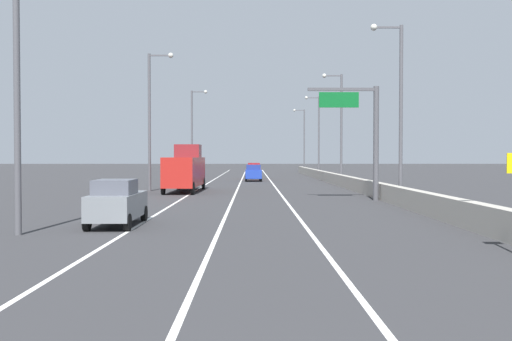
{
  "coord_description": "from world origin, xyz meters",
  "views": [
    {
      "loc": [
        -0.71,
        -3.88,
        2.9
      ],
      "look_at": [
        -0.42,
        37.24,
        1.89
      ],
      "focal_mm": 40.19,
      "sensor_mm": 36.0,
      "label": 1
    }
  ],
  "objects_px": {
    "car_gray_0": "(117,203)",
    "lamp_post_left_mid": "(152,113)",
    "lamp_post_right_second": "(397,101)",
    "lamp_post_right_fifth": "(303,137)",
    "lamp_post_left_near": "(23,57)",
    "overhead_sign_gantry": "(365,129)",
    "lamp_post_left_far": "(194,129)",
    "car_blue_2": "(253,173)",
    "lamp_post_right_third": "(339,122)",
    "car_red_1": "(254,171)",
    "lamp_post_right_fourth": "(317,131)",
    "box_truck": "(185,170)"
  },
  "relations": [
    {
      "from": "car_gray_0",
      "to": "lamp_post_left_mid",
      "type": "bearing_deg",
      "value": 96.43
    },
    {
      "from": "lamp_post_right_second",
      "to": "lamp_post_right_fifth",
      "type": "distance_m",
      "value": 67.0
    },
    {
      "from": "lamp_post_right_second",
      "to": "lamp_post_left_near",
      "type": "xyz_separation_m",
      "value": [
        -17.92,
        -16.33,
        0.0
      ]
    },
    {
      "from": "overhead_sign_gantry",
      "to": "lamp_post_left_far",
      "type": "relative_size",
      "value": 0.65
    },
    {
      "from": "lamp_post_left_near",
      "to": "car_gray_0",
      "type": "distance_m",
      "value": 6.8
    },
    {
      "from": "lamp_post_right_second",
      "to": "car_blue_2",
      "type": "bearing_deg",
      "value": 107.52
    },
    {
      "from": "lamp_post_right_third",
      "to": "car_red_1",
      "type": "relative_size",
      "value": 2.53
    },
    {
      "from": "overhead_sign_gantry",
      "to": "lamp_post_right_second",
      "type": "distance_m",
      "value": 2.78
    },
    {
      "from": "lamp_post_right_second",
      "to": "lamp_post_right_fourth",
      "type": "height_order",
      "value": "same"
    },
    {
      "from": "lamp_post_right_fifth",
      "to": "lamp_post_left_near",
      "type": "relative_size",
      "value": 1.0
    },
    {
      "from": "overhead_sign_gantry",
      "to": "lamp_post_left_near",
      "type": "xyz_separation_m",
      "value": [
        -15.81,
        -16.42,
        1.81
      ]
    },
    {
      "from": "lamp_post_right_fourth",
      "to": "car_gray_0",
      "type": "height_order",
      "value": "lamp_post_right_fourth"
    },
    {
      "from": "lamp_post_right_third",
      "to": "car_gray_0",
      "type": "distance_m",
      "value": 39.21
    },
    {
      "from": "lamp_post_right_second",
      "to": "lamp_post_right_third",
      "type": "xyz_separation_m",
      "value": [
        -0.41,
        22.33,
        0.0
      ]
    },
    {
      "from": "lamp_post_right_fourth",
      "to": "car_blue_2",
      "type": "xyz_separation_m",
      "value": [
        -9.22,
        -15.0,
        -5.58
      ]
    },
    {
      "from": "lamp_post_right_second",
      "to": "box_truck",
      "type": "distance_m",
      "value": 18.55
    },
    {
      "from": "car_blue_2",
      "to": "lamp_post_left_far",
      "type": "bearing_deg",
      "value": 135.61
    },
    {
      "from": "lamp_post_left_mid",
      "to": "lamp_post_right_fifth",
      "type": "bearing_deg",
      "value": 72.65
    },
    {
      "from": "lamp_post_right_fourth",
      "to": "box_truck",
      "type": "bearing_deg",
      "value": -113.11
    },
    {
      "from": "lamp_post_right_fifth",
      "to": "car_blue_2",
      "type": "bearing_deg",
      "value": -103.79
    },
    {
      "from": "overhead_sign_gantry",
      "to": "car_gray_0",
      "type": "xyz_separation_m",
      "value": [
        -13.04,
        -13.65,
        -3.76
      ]
    },
    {
      "from": "overhead_sign_gantry",
      "to": "lamp_post_right_fourth",
      "type": "distance_m",
      "value": 44.67
    },
    {
      "from": "car_gray_0",
      "to": "car_red_1",
      "type": "distance_m",
      "value": 50.81
    },
    {
      "from": "lamp_post_left_far",
      "to": "box_truck",
      "type": "xyz_separation_m",
      "value": [
        2.09,
        -27.51,
        -4.75
      ]
    },
    {
      "from": "lamp_post_right_fourth",
      "to": "car_blue_2",
      "type": "height_order",
      "value": "lamp_post_right_fourth"
    },
    {
      "from": "lamp_post_right_fifth",
      "to": "overhead_sign_gantry",
      "type": "bearing_deg",
      "value": -91.63
    },
    {
      "from": "lamp_post_right_fourth",
      "to": "lamp_post_left_mid",
      "type": "height_order",
      "value": "same"
    },
    {
      "from": "lamp_post_right_fourth",
      "to": "car_red_1",
      "type": "relative_size",
      "value": 2.53
    },
    {
      "from": "lamp_post_right_fourth",
      "to": "car_red_1",
      "type": "distance_m",
      "value": 13.18
    },
    {
      "from": "overhead_sign_gantry",
      "to": "car_red_1",
      "type": "distance_m",
      "value": 37.68
    },
    {
      "from": "lamp_post_right_second",
      "to": "car_gray_0",
      "type": "bearing_deg",
      "value": -138.16
    },
    {
      "from": "lamp_post_right_third",
      "to": "lamp_post_left_mid",
      "type": "distance_m",
      "value": 21.11
    },
    {
      "from": "lamp_post_left_mid",
      "to": "box_truck",
      "type": "xyz_separation_m",
      "value": [
        2.82,
        -0.7,
        -4.75
      ]
    },
    {
      "from": "car_red_1",
      "to": "lamp_post_left_near",
      "type": "bearing_deg",
      "value": -99.24
    },
    {
      "from": "lamp_post_left_near",
      "to": "lamp_post_left_mid",
      "type": "distance_m",
      "value": 26.8
    },
    {
      "from": "lamp_post_right_fourth",
      "to": "car_red_1",
      "type": "height_order",
      "value": "lamp_post_right_fourth"
    },
    {
      "from": "lamp_post_right_fourth",
      "to": "car_blue_2",
      "type": "bearing_deg",
      "value": -121.57
    },
    {
      "from": "lamp_post_left_far",
      "to": "car_gray_0",
      "type": "relative_size",
      "value": 2.57
    },
    {
      "from": "lamp_post_right_second",
      "to": "car_gray_0",
      "type": "distance_m",
      "value": 21.09
    },
    {
      "from": "lamp_post_left_mid",
      "to": "car_blue_2",
      "type": "relative_size",
      "value": 2.85
    },
    {
      "from": "lamp_post_right_second",
      "to": "lamp_post_left_far",
      "type": "distance_m",
      "value": 41.02
    },
    {
      "from": "lamp_post_right_second",
      "to": "lamp_post_right_fourth",
      "type": "bearing_deg",
      "value": 90.19
    },
    {
      "from": "car_red_1",
      "to": "box_truck",
      "type": "distance_m",
      "value": 27.75
    },
    {
      "from": "lamp_post_right_third",
      "to": "car_red_1",
      "type": "bearing_deg",
      "value": 121.3
    },
    {
      "from": "lamp_post_right_fourth",
      "to": "car_blue_2",
      "type": "relative_size",
      "value": 2.85
    },
    {
      "from": "lamp_post_right_fifth",
      "to": "car_blue_2",
      "type": "xyz_separation_m",
      "value": [
        -9.16,
        -37.33,
        -5.58
      ]
    },
    {
      "from": "car_red_1",
      "to": "lamp_post_right_second",
      "type": "bearing_deg",
      "value": -75.91
    },
    {
      "from": "overhead_sign_gantry",
      "to": "lamp_post_right_third",
      "type": "distance_m",
      "value": 22.39
    },
    {
      "from": "lamp_post_left_near",
      "to": "lamp_post_right_third",
      "type": "bearing_deg",
      "value": 65.64
    },
    {
      "from": "car_blue_2",
      "to": "lamp_post_right_second",
      "type": "bearing_deg",
      "value": -72.48
    }
  ]
}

